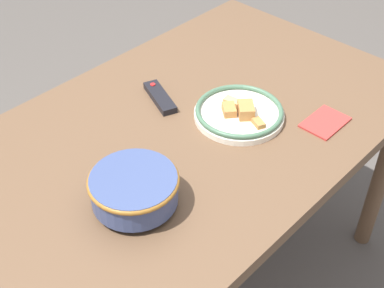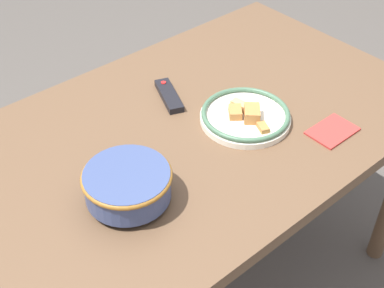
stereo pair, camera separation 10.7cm
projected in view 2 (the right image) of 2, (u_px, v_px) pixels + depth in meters
The scene contains 6 objects.
ground_plane at pixel (193, 282), 1.99m from camera, with size 8.00×8.00×0.00m, color #4C4742.
dining_table at pixel (194, 148), 1.56m from camera, with size 1.39×0.86×0.75m.
noodle_bowl at pixel (128, 184), 1.25m from camera, with size 0.21×0.21×0.09m.
food_plate at pixel (245, 116), 1.51m from camera, with size 0.26×0.26×0.05m.
tv_remote at pixel (169, 96), 1.59m from camera, with size 0.10×0.17×0.02m.
folded_napkin at pixel (332, 131), 1.48m from camera, with size 0.13×0.09×0.01m.
Camera 2 is at (-0.77, -0.89, 1.68)m, focal length 50.00 mm.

